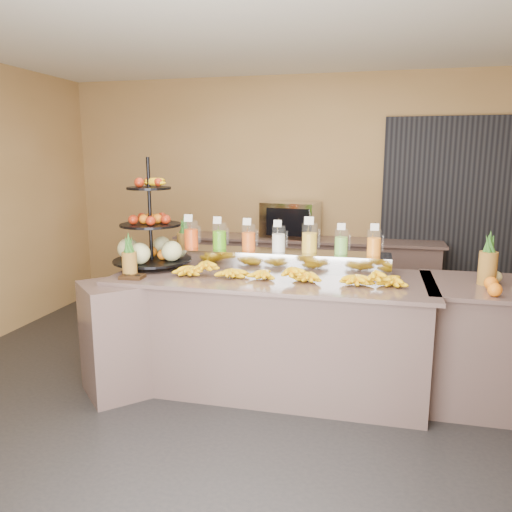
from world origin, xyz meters
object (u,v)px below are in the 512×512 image
at_px(pitcher_tray, 278,260).
at_px(banana_heap, 288,272).
at_px(fruit_stand, 156,240).
at_px(oven_warmer, 291,220).
at_px(condiment_caddy, 132,277).

height_order(pitcher_tray, banana_heap, banana_heap).
relative_size(fruit_stand, oven_warmer, 1.49).
xyz_separation_m(condiment_caddy, oven_warmer, (0.86, 2.28, 0.19)).
distance_m(pitcher_tray, fruit_stand, 1.06).
height_order(banana_heap, fruit_stand, fruit_stand).
xyz_separation_m(banana_heap, oven_warmer, (-0.33, 2.04, 0.15)).
relative_size(banana_heap, oven_warmer, 2.97).
height_order(banana_heap, oven_warmer, oven_warmer).
bearing_deg(condiment_caddy, oven_warmer, 69.33).
bearing_deg(fruit_stand, condiment_caddy, -98.99).
distance_m(fruit_stand, oven_warmer, 2.03).
height_order(pitcher_tray, fruit_stand, fruit_stand).
bearing_deg(fruit_stand, banana_heap, -18.32).
xyz_separation_m(pitcher_tray, banana_heap, (0.15, -0.37, -0.01)).
bearing_deg(oven_warmer, condiment_caddy, -102.79).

